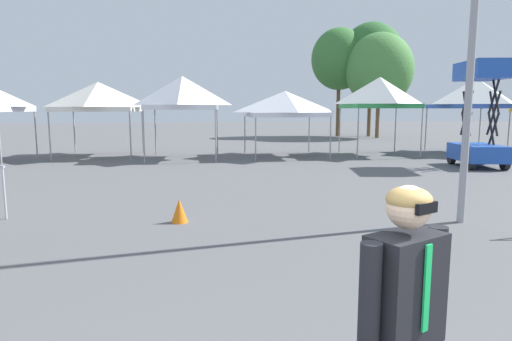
% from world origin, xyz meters
% --- Properties ---
extents(canopy_tent_behind_left, '(3.58, 3.58, 3.35)m').
position_xyz_m(canopy_tent_behind_left, '(-4.90, 19.74, 2.70)').
color(canopy_tent_behind_left, '#9E9EA3').
rests_on(canopy_tent_behind_left, ground).
extents(canopy_tent_far_left, '(3.24, 3.24, 3.55)m').
position_xyz_m(canopy_tent_far_left, '(-1.12, 18.38, 2.83)').
color(canopy_tent_far_left, '#9E9EA3').
rests_on(canopy_tent_far_left, ground).
extents(canopy_tent_left_of_center, '(3.49, 3.49, 2.96)m').
position_xyz_m(canopy_tent_left_of_center, '(3.45, 18.62, 2.38)').
color(canopy_tent_left_of_center, '#9E9EA3').
rests_on(canopy_tent_left_of_center, ground).
extents(canopy_tent_behind_right, '(3.17, 3.17, 3.62)m').
position_xyz_m(canopy_tent_behind_right, '(7.91, 18.62, 2.90)').
color(canopy_tent_behind_right, '#9E9EA3').
rests_on(canopy_tent_behind_right, ground).
extents(canopy_tent_behind_center, '(3.47, 3.47, 3.63)m').
position_xyz_m(canopy_tent_behind_center, '(12.90, 18.83, 2.90)').
color(canopy_tent_behind_center, '#9E9EA3').
rests_on(canopy_tent_behind_center, ground).
extents(scissor_lift, '(1.79, 2.51, 3.88)m').
position_xyz_m(scissor_lift, '(9.84, 14.00, 1.18)').
color(scissor_lift, black).
rests_on(scissor_lift, ground).
extents(person_foreground, '(0.60, 0.40, 1.78)m').
position_xyz_m(person_foreground, '(0.49, 1.08, 1.03)').
color(person_foreground, '#33384C').
rests_on(person_foreground, ground).
extents(tree_behind_tents_left, '(4.30, 4.30, 8.33)m').
position_xyz_m(tree_behind_tents_left, '(10.53, 32.45, 5.95)').
color(tree_behind_tents_left, brown).
rests_on(tree_behind_tents_left, ground).
extents(tree_behind_tents_right, '(4.90, 4.90, 8.73)m').
position_xyz_m(tree_behind_tents_right, '(12.96, 32.08, 6.02)').
color(tree_behind_tents_right, brown).
rests_on(tree_behind_tents_right, ground).
extents(tree_behind_tents_center, '(4.87, 4.87, 7.65)m').
position_xyz_m(tree_behind_tents_center, '(12.83, 30.15, 4.97)').
color(tree_behind_tents_center, brown).
rests_on(tree_behind_tents_center, ground).
extents(traffic_cone_near_barrier, '(0.32, 0.32, 0.46)m').
position_xyz_m(traffic_cone_near_barrier, '(-0.93, 7.32, 0.23)').
color(traffic_cone_near_barrier, orange).
rests_on(traffic_cone_near_barrier, ground).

